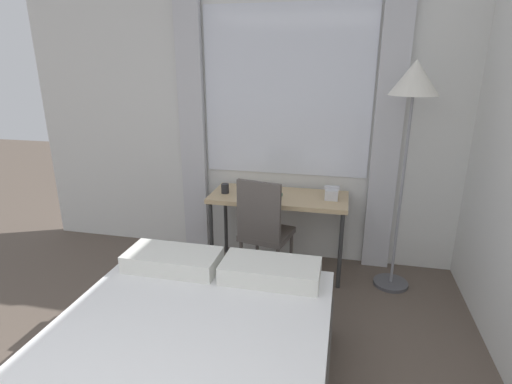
{
  "coord_description": "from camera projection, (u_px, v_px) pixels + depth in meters",
  "views": [
    {
      "loc": [
        0.79,
        -0.32,
        1.87
      ],
      "look_at": [
        0.12,
        2.63,
        0.88
      ],
      "focal_mm": 28.0,
      "sensor_mm": 36.0,
      "label": 1
    }
  ],
  "objects": [
    {
      "name": "wall_back_with_window",
      "position": [
        264.0,
        119.0,
        3.73
      ],
      "size": [
        4.68,
        0.13,
        2.7
      ],
      "color": "silver",
      "rests_on": "ground_plane"
    },
    {
      "name": "telephone",
      "position": [
        332.0,
        193.0,
        3.47
      ],
      "size": [
        0.13,
        0.15,
        0.11
      ],
      "color": "silver",
      "rests_on": "desk"
    },
    {
      "name": "desk",
      "position": [
        279.0,
        202.0,
        3.59
      ],
      "size": [
        1.22,
        0.52,
        0.73
      ],
      "color": "tan",
      "rests_on": "ground_plane"
    },
    {
      "name": "mug",
      "position": [
        225.0,
        188.0,
        3.62
      ],
      "size": [
        0.07,
        0.07,
        0.09
      ],
      "color": "#262628",
      "rests_on": "desk"
    },
    {
      "name": "desk_chair",
      "position": [
        264.0,
        227.0,
        3.4
      ],
      "size": [
        0.47,
        0.47,
        0.96
      ],
      "rotation": [
        0.0,
        0.0,
        -0.2
      ],
      "color": "#59514C",
      "rests_on": "ground_plane"
    },
    {
      "name": "bed",
      "position": [
        179.0,
        383.0,
        2.1
      ],
      "size": [
        1.53,
        1.93,
        0.62
      ],
      "color": "#4C4742",
      "rests_on": "ground_plane"
    },
    {
      "name": "standing_lamp",
      "position": [
        413.0,
        96.0,
        3.01
      ],
      "size": [
        0.37,
        0.37,
        1.89
      ],
      "color": "#4C4C51",
      "rests_on": "ground_plane"
    },
    {
      "name": "book",
      "position": [
        266.0,
        195.0,
        3.53
      ],
      "size": [
        0.28,
        0.17,
        0.02
      ],
      "rotation": [
        0.0,
        0.0,
        -0.09
      ],
      "color": "#33664C",
      "rests_on": "desk"
    }
  ]
}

